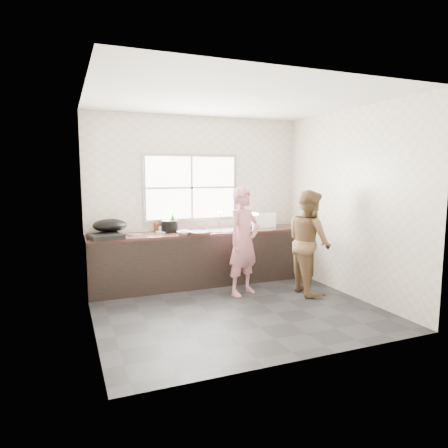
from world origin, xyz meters
name	(u,v)px	position (x,y,z in m)	size (l,w,h in m)	color
floor	(235,309)	(0.00, 0.00, -0.01)	(3.60, 3.20, 0.01)	#262629
ceiling	(236,99)	(0.00, 0.00, 2.71)	(3.60, 3.20, 0.01)	silver
wall_back	(197,200)	(0.00, 1.60, 1.35)	(3.60, 0.01, 2.70)	beige
wall_left	(88,212)	(-1.80, 0.00, 1.35)	(0.01, 3.20, 2.70)	beige
wall_right	(349,203)	(1.80, 0.00, 1.35)	(0.01, 3.20, 2.70)	beige
wall_front	(306,221)	(0.00, -1.60, 1.35)	(3.60, 0.01, 2.70)	beige
cabinet	(203,259)	(0.00, 1.29, 0.41)	(3.60, 0.62, 0.82)	black
countertop	(203,233)	(0.00, 1.29, 0.84)	(3.60, 0.64, 0.04)	#371B16
sink	(224,230)	(0.35, 1.29, 0.86)	(0.55, 0.45, 0.02)	silver
faucet	(219,220)	(0.35, 1.49, 1.01)	(0.02, 0.02, 0.30)	silver
window_frame	(191,188)	(-0.10, 1.59, 1.55)	(1.60, 0.05, 1.10)	#9EA0A5
window_glazing	(192,188)	(-0.10, 1.57, 1.55)	(1.50, 0.01, 1.00)	white
woman	(244,245)	(0.37, 0.55, 0.74)	(0.54, 0.35, 1.48)	#D47F89
person_side	(309,242)	(1.31, 0.25, 0.77)	(0.75, 0.59, 1.54)	brown
cutting_board	(198,233)	(-0.16, 1.08, 0.88)	(0.38, 0.38, 0.04)	black
cleaver	(182,230)	(-0.35, 1.28, 0.90)	(0.19, 0.10, 0.01)	#B5B6BC
bowl_mince	(184,233)	(-0.38, 1.08, 0.89)	(0.20, 0.20, 0.05)	white
bowl_crabs	(245,226)	(0.77, 1.37, 0.89)	(0.20, 0.20, 0.06)	white
bowl_held	(237,229)	(0.50, 1.08, 0.89)	(0.20, 0.20, 0.06)	white
black_pot	(170,226)	(-0.52, 1.41, 0.95)	(0.26, 0.26, 0.19)	black
plate_food	(163,232)	(-0.61, 1.44, 0.87)	(0.23, 0.23, 0.02)	silver
bottle_green	(173,222)	(-0.46, 1.45, 1.01)	(0.12, 0.12, 0.31)	#338E2E
bottle_brown_tall	(158,226)	(-0.69, 1.52, 0.95)	(0.08, 0.08, 0.18)	#512C14
bottle_brown_short	(172,225)	(-0.45, 1.52, 0.95)	(0.14, 0.14, 0.18)	#3E170F
glass_jar	(160,229)	(-0.65, 1.49, 0.91)	(0.07, 0.07, 0.09)	white
burner	(106,236)	(-1.52, 1.14, 0.89)	(0.44, 0.44, 0.07)	black
wok	(110,225)	(-1.43, 1.40, 1.01)	(0.50, 0.50, 0.19)	black
dish_rack	(263,220)	(1.06, 1.27, 1.00)	(0.36, 0.25, 0.27)	white
pot_lid_left	(135,234)	(-1.08, 1.34, 0.87)	(0.24, 0.24, 0.01)	silver
pot_lid_right	(121,233)	(-1.25, 1.52, 0.87)	(0.23, 0.23, 0.01)	#A3A5A9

